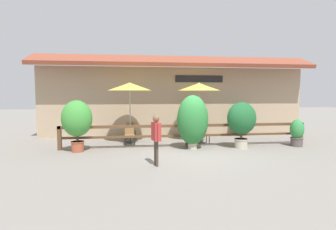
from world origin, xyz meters
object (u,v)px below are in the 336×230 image
at_px(chair_near_streetside, 130,134).
at_px(potted_plant_small_flowering, 241,120).
at_px(patio_umbrella_near, 130,87).
at_px(patio_umbrella_middle, 199,87).
at_px(pedestrian, 156,133).
at_px(chair_near_wallside, 131,130).
at_px(chair_middle_streetside, 203,133).
at_px(potted_plant_corner_fern, 193,120).
at_px(potted_plant_entrance_palm, 242,120).
at_px(dining_table_middle, 199,128).
at_px(chair_middle_wallside, 194,129).
at_px(potted_plant_tall_tropical, 77,120).
at_px(dining_table_near, 130,129).
at_px(potted_plant_broad_leaf, 297,133).

relative_size(chair_near_streetside, potted_plant_small_flowering, 0.54).
bearing_deg(patio_umbrella_near, chair_near_streetside, -91.50).
relative_size(patio_umbrella_middle, pedestrian, 1.75).
height_order(chair_near_wallside, chair_middle_streetside, same).
relative_size(potted_plant_corner_fern, potted_plant_small_flowering, 1.35).
bearing_deg(potted_plant_corner_fern, chair_middle_streetside, 55.16).
bearing_deg(potted_plant_entrance_palm, pedestrian, -149.07).
bearing_deg(potted_plant_corner_fern, patio_umbrella_near, 145.45).
distance_m(dining_table_middle, potted_plant_corner_fern, 1.97).
xyz_separation_m(chair_middle_wallside, potted_plant_tall_tropical, (-5.11, -2.43, 0.74)).
height_order(chair_near_wallside, potted_plant_tall_tropical, potted_plant_tall_tropical).
xyz_separation_m(potted_plant_entrance_palm, pedestrian, (-3.67, -2.20, -0.15)).
height_order(patio_umbrella_middle, chair_middle_streetside, patio_umbrella_middle).
relative_size(chair_middle_streetside, potted_plant_tall_tropical, 0.44).
xyz_separation_m(patio_umbrella_middle, chair_middle_streetside, (0.05, -0.71, -2.05)).
bearing_deg(chair_near_wallside, dining_table_near, 92.74).
xyz_separation_m(chair_middle_streetside, potted_plant_broad_leaf, (3.76, -1.12, 0.10)).
bearing_deg(potted_plant_corner_fern, potted_plant_broad_leaf, -0.71).
height_order(chair_middle_streetside, potted_plant_tall_tropical, potted_plant_tall_tropical).
height_order(chair_near_streetside, potted_plant_broad_leaf, potted_plant_broad_leaf).
height_order(potted_plant_corner_fern, pedestrian, potted_plant_corner_fern).
xyz_separation_m(chair_near_wallside, potted_plant_entrance_palm, (4.49, -2.50, 0.67)).
bearing_deg(dining_table_near, chair_near_streetside, -91.50).
xyz_separation_m(chair_middle_streetside, potted_plant_small_flowering, (2.53, 1.87, 0.36)).
relative_size(potted_plant_broad_leaf, pedestrian, 0.73).
bearing_deg(potted_plant_small_flowering, pedestrian, -133.28).
height_order(dining_table_middle, chair_middle_streetside, chair_middle_streetside).
distance_m(dining_table_near, chair_near_wallside, 0.69).
bearing_deg(chair_middle_wallside, potted_plant_broad_leaf, 152.81).
distance_m(patio_umbrella_near, patio_umbrella_middle, 3.19).
bearing_deg(patio_umbrella_near, potted_plant_corner_fern, -34.55).
distance_m(potted_plant_tall_tropical, potted_plant_entrance_palm, 6.49).
bearing_deg(chair_near_streetside, pedestrian, -81.16).
bearing_deg(potted_plant_tall_tropical, chair_middle_wallside, 25.43).
bearing_deg(potted_plant_corner_fern, patio_umbrella_middle, 68.62).
distance_m(chair_middle_streetside, potted_plant_entrance_palm, 1.85).
height_order(chair_near_wallside, potted_plant_corner_fern, potted_plant_corner_fern).
bearing_deg(patio_umbrella_near, chair_near_wallside, 88.29).
bearing_deg(pedestrian, dining_table_middle, 136.94).
bearing_deg(chair_near_wallside, potted_plant_corner_fern, 140.42).
xyz_separation_m(patio_umbrella_near, patio_umbrella_middle, (3.19, 0.04, 0.00)).
height_order(patio_umbrella_near, potted_plant_entrance_palm, patio_umbrella_near).
distance_m(chair_near_wallside, chair_middle_streetside, 3.49).
bearing_deg(potted_plant_corner_fern, chair_near_wallside, 135.97).
distance_m(chair_near_streetside, chair_middle_streetside, 3.26).
xyz_separation_m(patio_umbrella_middle, potted_plant_corner_fern, (-0.69, -1.77, -1.38)).
relative_size(dining_table_near, chair_near_streetside, 1.04).
distance_m(chair_near_streetside, potted_plant_corner_fern, 2.81).
bearing_deg(patio_umbrella_middle, potted_plant_tall_tropical, -161.58).
relative_size(chair_near_wallside, chair_middle_streetside, 1.00).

